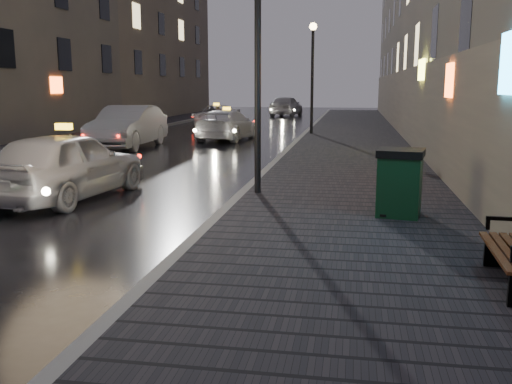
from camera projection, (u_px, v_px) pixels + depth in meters
ground at (33, 286)px, 7.15m from camera, size 120.00×120.00×0.00m
sidewalk at (353, 137)px, 26.84m from camera, size 4.60×58.00×0.15m
curb at (302, 137)px, 27.23m from camera, size 0.20×58.00×0.15m
sidewalk_far at (102, 134)px, 28.92m from camera, size 2.40×58.00×0.15m
curb_far at (126, 134)px, 28.71m from camera, size 0.20×58.00×0.15m
building_near at (421, 5)px, 29.00m from camera, size 1.80×50.00×13.00m
building_far_c at (138, 48)px, 46.16m from camera, size 6.00×22.00×11.00m
lamp_near at (258, 37)px, 12.01m from camera, size 0.36×0.36×5.28m
lamp_far at (312, 64)px, 27.51m from camera, size 0.36×0.36×5.28m
trash_bin at (400, 182)px, 10.28m from camera, size 0.92×0.92×1.21m
taxi_near at (66, 165)px, 12.51m from camera, size 2.30×4.68×1.53m
car_left_mid at (128, 127)px, 22.98m from camera, size 1.90×5.15×1.68m
taxi_mid at (227, 125)px, 26.22m from camera, size 2.36×4.89×1.37m
taxi_far at (217, 116)px, 35.31m from camera, size 2.29×4.68×1.28m
car_far at (286, 106)px, 46.64m from camera, size 2.56×5.07×1.65m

